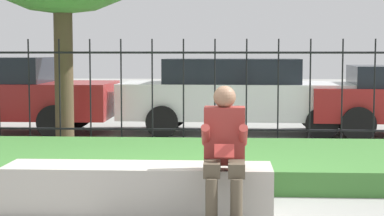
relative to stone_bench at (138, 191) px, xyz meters
name	(u,v)px	position (x,y,z in m)	size (l,w,h in m)	color
ground_plane	(158,212)	(0.19, 0.00, -0.21)	(60.00, 60.00, 0.00)	gray
stone_bench	(138,191)	(0.00, 0.00, 0.00)	(2.63, 0.59, 0.47)	#ADA89E
person_seated_reader	(224,148)	(0.85, -0.33, 0.49)	(0.42, 0.73, 1.27)	black
grass_berm	(175,162)	(0.19, 2.07, -0.07)	(8.38, 2.73, 0.28)	#3D7533
iron_fence	(184,93)	(0.19, 3.77, 0.72)	(6.38, 0.03, 1.77)	black
car_parked_center	(240,94)	(1.11, 6.15, 0.55)	(4.71, 1.95, 1.44)	silver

